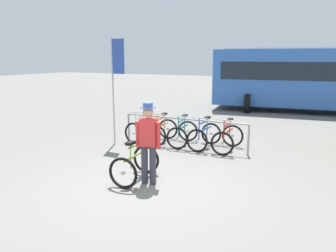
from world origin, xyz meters
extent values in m
plane|color=slate|center=(0.00, 0.00, 0.00)|extent=(80.00, 80.00, 0.00)
cylinder|color=#99999E|center=(-2.49, 3.15, 0.42)|extent=(0.06, 0.06, 0.85)
cylinder|color=#99999E|center=(1.36, 3.16, 0.42)|extent=(0.06, 0.06, 0.85)
cylinder|color=#99999E|center=(-0.56, 3.15, 0.85)|extent=(3.85, 0.06, 0.05)
torus|color=black|center=(-2.03, 3.84, 0.33)|extent=(0.66, 0.13, 0.66)
cylinder|color=#B7B7BC|center=(-2.03, 3.84, 0.33)|extent=(0.08, 0.07, 0.08)
torus|color=black|center=(-2.10, 2.82, 0.33)|extent=(0.66, 0.13, 0.66)
cylinder|color=#B7B7BC|center=(-2.10, 2.82, 0.33)|extent=(0.08, 0.07, 0.08)
cube|color=silver|center=(-2.07, 3.33, 0.56)|extent=(0.10, 0.92, 0.04)
cube|color=silver|center=(-2.07, 3.28, 0.78)|extent=(0.08, 0.61, 0.04)
cylinder|color=silver|center=(-2.05, 3.51, 0.60)|extent=(0.03, 0.03, 0.55)
cube|color=black|center=(-2.05, 3.51, 0.88)|extent=(0.14, 0.25, 0.06)
cylinder|color=silver|center=(-2.09, 2.94, 0.65)|extent=(0.03, 0.03, 0.63)
cylinder|color=#B7B7BC|center=(-2.09, 2.94, 0.96)|extent=(0.52, 0.06, 0.03)
torus|color=black|center=(-1.42, 3.84, 0.33)|extent=(0.66, 0.14, 0.66)
cylinder|color=#B7B7BC|center=(-1.42, 3.84, 0.33)|extent=(0.09, 0.07, 0.08)
torus|color=black|center=(-1.31, 2.82, 0.33)|extent=(0.66, 0.14, 0.66)
cylinder|color=#B7B7BC|center=(-1.31, 2.82, 0.33)|extent=(0.09, 0.07, 0.08)
cube|color=orange|center=(-1.37, 3.33, 0.56)|extent=(0.13, 0.92, 0.04)
cube|color=orange|center=(-1.36, 3.28, 0.78)|extent=(0.10, 0.61, 0.04)
cylinder|color=orange|center=(-1.39, 3.51, 0.60)|extent=(0.03, 0.03, 0.55)
cube|color=black|center=(-1.39, 3.51, 0.88)|extent=(0.14, 0.25, 0.06)
cylinder|color=orange|center=(-1.33, 2.94, 0.65)|extent=(0.03, 0.03, 0.63)
cylinder|color=#B7B7BC|center=(-1.33, 2.94, 0.96)|extent=(0.52, 0.08, 0.03)
torus|color=black|center=(-0.71, 3.84, 0.33)|extent=(0.66, 0.12, 0.66)
cylinder|color=#B7B7BC|center=(-0.71, 3.84, 0.33)|extent=(0.09, 0.07, 0.08)
torus|color=black|center=(-0.62, 2.82, 0.33)|extent=(0.66, 0.12, 0.66)
cylinder|color=#B7B7BC|center=(-0.62, 2.82, 0.33)|extent=(0.09, 0.07, 0.08)
cube|color=teal|center=(-0.67, 3.33, 0.56)|extent=(0.12, 0.92, 0.04)
cube|color=teal|center=(-0.66, 3.28, 0.78)|extent=(0.09, 0.61, 0.04)
cylinder|color=teal|center=(-0.68, 3.51, 0.60)|extent=(0.03, 0.03, 0.55)
cube|color=black|center=(-0.68, 3.51, 0.88)|extent=(0.14, 0.25, 0.06)
cylinder|color=teal|center=(-0.63, 2.94, 0.65)|extent=(0.03, 0.03, 0.63)
cylinder|color=#B7B7BC|center=(-0.63, 2.94, 0.96)|extent=(0.52, 0.08, 0.03)
torus|color=black|center=(0.06, 3.84, 0.33)|extent=(0.66, 0.13, 0.66)
cylinder|color=#B7B7BC|center=(0.06, 3.84, 0.33)|extent=(0.08, 0.07, 0.08)
torus|color=black|center=(0.00, 2.82, 0.33)|extent=(0.66, 0.13, 0.66)
cylinder|color=#B7B7BC|center=(0.00, 2.82, 0.33)|extent=(0.08, 0.07, 0.08)
cube|color=#2D56B7|center=(0.03, 3.33, 0.56)|extent=(0.09, 0.92, 0.04)
cube|color=#2D56B7|center=(0.03, 3.28, 0.78)|extent=(0.07, 0.61, 0.04)
cylinder|color=#2D56B7|center=(0.04, 3.52, 0.60)|extent=(0.03, 0.03, 0.55)
cube|color=black|center=(0.04, 3.52, 0.88)|extent=(0.13, 0.25, 0.06)
cylinder|color=#2D56B7|center=(0.01, 2.95, 0.65)|extent=(0.03, 0.03, 0.63)
cylinder|color=#B7B7BC|center=(0.01, 2.95, 0.96)|extent=(0.52, 0.06, 0.03)
torus|color=black|center=(0.73, 3.84, 0.33)|extent=(0.66, 0.09, 0.66)
cylinder|color=#B7B7BC|center=(0.73, 3.84, 0.33)|extent=(0.08, 0.06, 0.08)
torus|color=black|center=(0.73, 2.82, 0.33)|extent=(0.66, 0.09, 0.66)
cylinder|color=#B7B7BC|center=(0.73, 2.82, 0.33)|extent=(0.08, 0.06, 0.08)
cube|color=red|center=(0.73, 3.33, 0.56)|extent=(0.04, 0.92, 0.04)
cube|color=red|center=(0.73, 3.28, 0.78)|extent=(0.04, 0.61, 0.04)
cylinder|color=red|center=(0.73, 3.52, 0.60)|extent=(0.03, 0.03, 0.55)
cube|color=black|center=(0.73, 3.52, 0.88)|extent=(0.12, 0.24, 0.06)
cylinder|color=red|center=(0.73, 2.95, 0.65)|extent=(0.03, 0.03, 0.63)
cylinder|color=#B7B7BC|center=(0.73, 2.95, 0.96)|extent=(0.52, 0.03, 0.03)
torus|color=black|center=(-0.35, -0.32, 0.33)|extent=(0.66, 0.10, 0.66)
cylinder|color=#B7B7BC|center=(-0.35, -0.32, 0.33)|extent=(0.08, 0.06, 0.08)
torus|color=black|center=(-0.41, 0.70, 0.33)|extent=(0.66, 0.10, 0.66)
cylinder|color=#B7B7BC|center=(-0.41, 0.70, 0.33)|extent=(0.08, 0.06, 0.08)
cube|color=#9ED14C|center=(-0.38, 0.19, 0.56)|extent=(0.09, 0.92, 0.04)
cube|color=#9ED14C|center=(-0.38, 0.24, 0.78)|extent=(0.07, 0.61, 0.04)
cylinder|color=#9ED14C|center=(-0.37, 0.00, 0.60)|extent=(0.03, 0.03, 0.55)
cube|color=black|center=(-0.37, 0.00, 0.88)|extent=(0.13, 0.25, 0.06)
cylinder|color=#9ED14C|center=(-0.40, 0.57, 0.65)|extent=(0.03, 0.03, 0.63)
cylinder|color=#B7B7BC|center=(-0.40, 0.57, 0.96)|extent=(0.52, 0.06, 0.03)
cube|color=gray|center=(-0.41, 0.72, 0.84)|extent=(0.27, 0.21, 0.22)
ellipsoid|color=beige|center=(-0.41, 0.72, 0.94)|extent=(0.19, 0.17, 0.16)
sphere|color=beige|center=(-0.41, 0.80, 1.04)|extent=(0.11, 0.11, 0.11)
cylinder|color=#383842|center=(0.06, 0.18, 0.41)|extent=(0.14, 0.14, 0.82)
cylinder|color=#383842|center=(-0.11, 0.14, 0.41)|extent=(0.14, 0.14, 0.82)
cube|color=red|center=(-0.03, 0.16, 1.11)|extent=(0.38, 0.27, 0.58)
cylinder|color=red|center=(0.19, 0.19, 1.06)|extent=(0.09, 0.09, 0.55)
cylinder|color=red|center=(-0.24, 0.09, 1.06)|extent=(0.09, 0.09, 0.55)
sphere|color=tan|center=(-0.03, 0.16, 1.53)|extent=(0.22, 0.22, 0.22)
cylinder|color=#334C8C|center=(-0.03, 0.16, 1.63)|extent=(0.32, 0.32, 0.02)
cylinder|color=#334C8C|center=(-0.03, 0.16, 1.68)|extent=(0.20, 0.20, 0.09)
cube|color=#3366B7|center=(2.72, 11.92, 1.65)|extent=(10.22, 3.65, 2.70)
cube|color=#19232D|center=(2.72, 11.92, 2.00)|extent=(9.43, 3.58, 0.84)
cube|color=silver|center=(2.72, 11.92, 3.04)|extent=(9.20, 3.29, 0.08)
cylinder|color=black|center=(-0.36, 10.30, 0.45)|extent=(0.35, 0.92, 0.90)
cylinder|color=black|center=(-0.66, 12.78, 0.45)|extent=(0.35, 0.92, 0.90)
cylinder|color=#B2B2B7|center=(-2.58, 2.50, 1.60)|extent=(0.05, 0.05, 3.20)
cube|color=#2D4CA5|center=(-2.36, 2.50, 2.65)|extent=(0.40, 0.03, 1.00)
camera|label=1|loc=(3.30, -5.57, 2.62)|focal=35.31mm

